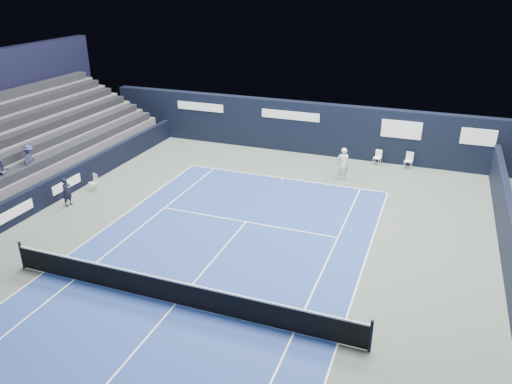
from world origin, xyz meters
TOP-DOWN VIEW (x-y plane):
  - ground at (0.00, 2.00)m, footprint 48.00×48.00m
  - court_surface at (0.00, 0.00)m, footprint 10.97×23.77m
  - enclosure_wall_right at (10.50, 6.00)m, footprint 0.30×22.00m
  - folding_chair_back_a at (4.41, 15.87)m, footprint 0.47×0.46m
  - folding_chair_back_b at (6.13, 15.84)m, footprint 0.48×0.47m
  - line_judge_chair at (-8.55, 7.09)m, footprint 0.47×0.46m
  - line_judge at (-8.52, 5.06)m, footprint 0.42×0.56m
  - court_markings at (0.00, 0.00)m, footprint 11.03×23.83m
  - tennis_net at (0.00, 0.00)m, footprint 12.90×0.10m
  - back_sponsor_wall at (0.01, 16.50)m, footprint 26.00×0.63m
  - side_barrier_left at (-9.50, 5.97)m, footprint 0.33×22.00m
  - spectator_stand at (-13.27, 6.98)m, footprint 6.00×18.00m
  - tennis_player at (2.95, 12.95)m, footprint 0.73×0.90m

SIDE VIEW (x-z plane):
  - ground at x=0.00m, z-range 0.00..0.00m
  - court_surface at x=0.00m, z-range 0.00..0.01m
  - court_markings at x=0.00m, z-range 0.01..0.01m
  - line_judge_chair at x=-8.55m, z-range 0.06..0.89m
  - folding_chair_back_a at x=4.41m, z-range 0.06..0.92m
  - tennis_net at x=0.00m, z-range -0.04..1.06m
  - folding_chair_back_b at x=6.13m, z-range 0.06..1.00m
  - side_barrier_left at x=-9.50m, z-range 0.00..1.20m
  - line_judge at x=-8.52m, z-range 0.00..1.37m
  - tennis_player at x=2.95m, z-range 0.00..1.74m
  - enclosure_wall_right at x=10.50m, z-range 0.00..1.80m
  - back_sponsor_wall at x=0.01m, z-range 0.00..3.10m
  - spectator_stand at x=-13.27m, z-range -1.25..5.15m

